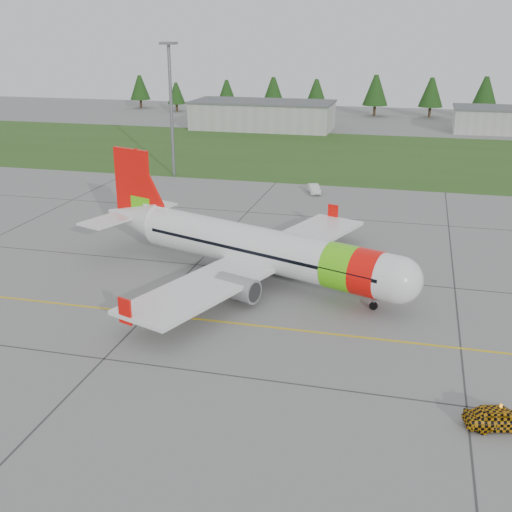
# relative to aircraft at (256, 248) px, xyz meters

# --- Properties ---
(ground) EXTENTS (320.00, 320.00, 0.00)m
(ground) POSITION_rel_aircraft_xyz_m (8.16, -17.70, -3.11)
(ground) COLOR gray
(ground) RESTS_ON ground
(aircraft) EXTENTS (34.14, 32.45, 10.79)m
(aircraft) POSITION_rel_aircraft_xyz_m (0.00, 0.00, 0.00)
(aircraft) COLOR white
(aircraft) RESTS_ON ground
(follow_me_car) EXTENTS (1.77, 1.95, 4.12)m
(follow_me_car) POSITION_rel_aircraft_xyz_m (19.84, -19.55, -1.05)
(follow_me_car) COLOR orange
(follow_me_car) RESTS_ON ground
(service_van) EXTENTS (1.75, 1.71, 3.97)m
(service_van) POSITION_rel_aircraft_xyz_m (-0.18, 34.29, -1.13)
(service_van) COLOR silver
(service_van) RESTS_ON ground
(grass_strip) EXTENTS (320.00, 50.00, 0.03)m
(grass_strip) POSITION_rel_aircraft_xyz_m (8.16, 64.30, -3.10)
(grass_strip) COLOR #30561E
(grass_strip) RESTS_ON ground
(taxi_guideline) EXTENTS (120.00, 0.25, 0.02)m
(taxi_guideline) POSITION_rel_aircraft_xyz_m (8.16, -9.70, -3.10)
(taxi_guideline) COLOR gold
(taxi_guideline) RESTS_ON ground
(hangar_west) EXTENTS (32.00, 14.00, 6.00)m
(hangar_west) POSITION_rel_aircraft_xyz_m (-21.84, 92.30, -0.11)
(hangar_west) COLOR #A8A8A3
(hangar_west) RESTS_ON ground
(hangar_east) EXTENTS (24.00, 12.00, 5.20)m
(hangar_east) POSITION_rel_aircraft_xyz_m (33.16, 100.30, -0.51)
(hangar_east) COLOR #A8A8A3
(hangar_east) RESTS_ON ground
(floodlight_mast) EXTENTS (0.50, 0.50, 20.00)m
(floodlight_mast) POSITION_rel_aircraft_xyz_m (-23.84, 40.30, 6.89)
(floodlight_mast) COLOR slate
(floodlight_mast) RESTS_ON ground
(treeline) EXTENTS (160.00, 8.00, 10.00)m
(treeline) POSITION_rel_aircraft_xyz_m (8.16, 120.30, 1.89)
(treeline) COLOR #1C3F14
(treeline) RESTS_ON ground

